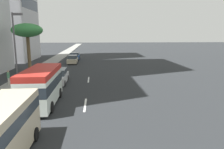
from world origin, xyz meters
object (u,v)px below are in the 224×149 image
at_px(minibus_fourth, 42,85).
at_px(palm_tree, 27,31).
at_px(car_second, 75,56).
at_px(car_fifth, 73,60).
at_px(pedestrian_near_lamp, 8,77).
at_px(car_lead, 58,76).
at_px(van_third, 2,128).
at_px(street_lamp, 16,44).

xyz_separation_m(minibus_fourth, palm_tree, (14.92, 5.31, 4.32)).
distance_m(car_second, car_fifth, 5.66).
relative_size(minibus_fourth, pedestrian_near_lamp, 4.11).
relative_size(minibus_fourth, palm_tree, 0.94).
distance_m(car_lead, van_third, 14.86).
bearing_deg(car_lead, pedestrian_near_lamp, -78.40).
bearing_deg(van_third, palm_tree, -166.48).
height_order(car_lead, van_third, van_third).
relative_size(car_fifth, street_lamp, 0.61).
bearing_deg(car_lead, minibus_fourth, 0.10).
bearing_deg(minibus_fourth, pedestrian_near_lamp, -141.89).
bearing_deg(street_lamp, palm_tree, 11.39).
height_order(palm_tree, street_lamp, street_lamp).
xyz_separation_m(van_third, street_lamp, (11.43, 3.17, 3.13)).
xyz_separation_m(car_second, minibus_fourth, (-29.42, -0.15, 0.86)).
height_order(car_fifth, street_lamp, street_lamp).
xyz_separation_m(car_lead, palm_tree, (7.47, 5.30, 5.14)).
bearing_deg(car_lead, car_fifth, -179.98).
bearing_deg(pedestrian_near_lamp, car_fifth, 148.58).
distance_m(car_second, pedestrian_near_lamp, 23.52).
distance_m(minibus_fourth, car_fifth, 23.78).
xyz_separation_m(pedestrian_near_lamp, street_lamp, (-2.39, -1.92, 3.60)).
xyz_separation_m(car_second, palm_tree, (-14.50, 5.16, 5.18)).
distance_m(car_lead, car_fifth, 16.31).
relative_size(van_third, palm_tree, 0.76).
xyz_separation_m(car_lead, minibus_fourth, (-7.45, -0.01, 0.82)).
relative_size(car_fifth, palm_tree, 0.65).
bearing_deg(minibus_fourth, street_lamp, -142.28).
bearing_deg(minibus_fourth, car_fifth, -179.96).
height_order(car_second, minibus_fourth, minibus_fourth).
distance_m(car_fifth, palm_tree, 11.53).
bearing_deg(street_lamp, van_third, -164.48).
bearing_deg(car_lead, palm_tree, -144.66).
bearing_deg(street_lamp, car_second, -6.66).
xyz_separation_m(minibus_fourth, street_lamp, (4.03, 3.12, 3.01)).
distance_m(car_lead, minibus_fourth, 7.49).
height_order(car_second, palm_tree, palm_tree).
relative_size(pedestrian_near_lamp, palm_tree, 0.23).
relative_size(van_third, pedestrian_near_lamp, 3.33).
height_order(van_third, pedestrian_near_lamp, van_third).
xyz_separation_m(car_fifth, street_lamp, (-19.73, 3.10, 3.87)).
bearing_deg(car_fifth, street_lamp, -8.93).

